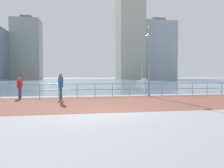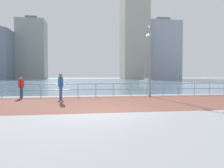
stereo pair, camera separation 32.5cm
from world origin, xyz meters
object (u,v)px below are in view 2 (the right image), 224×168
at_px(lamppost, 150,57).
at_px(skateboarder, 61,85).
at_px(bystander, 21,86).
at_px(sailboat_blue, 145,82).

relative_size(lamppost, skateboarder, 3.09).
height_order(bystander, sailboat_blue, sailboat_blue).
bearing_deg(sailboat_blue, lamppost, -106.85).
bearing_deg(skateboarder, bystander, 140.34).
relative_size(skateboarder, bystander, 1.17).
bearing_deg(bystander, skateboarder, -39.66).
bearing_deg(sailboat_blue, bystander, -125.45).
relative_size(lamppost, sailboat_blue, 1.26).
bearing_deg(bystander, lamppost, -2.28).
distance_m(bystander, sailboat_blue, 29.44).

